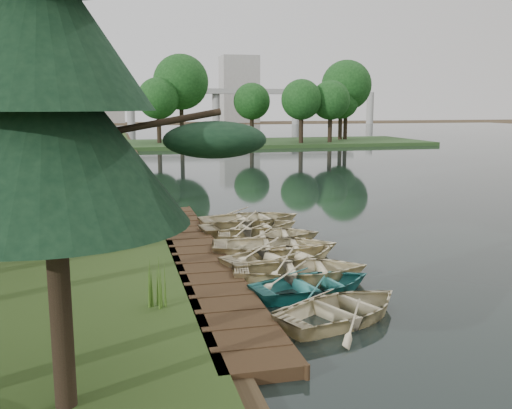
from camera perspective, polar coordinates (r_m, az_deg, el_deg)
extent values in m
plane|color=#3D2F1D|center=(17.77, -0.69, -5.49)|extent=(300.00, 300.00, 0.00)
cube|color=#392616|center=(17.45, -5.83, -5.32)|extent=(1.60, 16.00, 0.30)
cube|color=#294820|center=(67.88, -3.77, 6.09)|extent=(50.00, 14.00, 0.45)
cylinder|color=black|center=(67.68, -23.81, 7.49)|extent=(0.50, 0.50, 4.80)
sphere|color=#1A4819|center=(67.67, -24.03, 10.53)|extent=(5.60, 5.60, 5.60)
cylinder|color=black|center=(66.87, -18.13, 7.82)|extent=(0.50, 0.50, 4.80)
sphere|color=#1A4819|center=(66.87, -18.30, 10.90)|extent=(5.60, 5.60, 5.60)
cylinder|color=black|center=(66.73, -12.36, 8.08)|extent=(0.50, 0.50, 4.80)
sphere|color=#1A4819|center=(66.73, -12.48, 11.16)|extent=(5.60, 5.60, 5.60)
cylinder|color=black|center=(67.25, -6.62, 8.25)|extent=(0.50, 0.50, 4.80)
sphere|color=#1A4819|center=(67.25, -6.68, 11.32)|extent=(5.60, 5.60, 5.60)
cylinder|color=black|center=(68.42, -1.02, 8.34)|extent=(0.50, 0.50, 4.80)
sphere|color=#1A4819|center=(68.42, -1.03, 11.36)|extent=(5.60, 5.60, 5.60)
cylinder|color=black|center=(70.21, 4.35, 8.35)|extent=(0.50, 0.50, 4.80)
sphere|color=#1A4819|center=(70.21, 4.39, 11.29)|extent=(5.60, 5.60, 5.60)
cylinder|color=black|center=(72.57, 9.41, 8.30)|extent=(0.50, 0.50, 4.80)
sphere|color=#1A4819|center=(72.56, 9.49, 11.14)|extent=(5.60, 5.60, 5.60)
cube|color=#A5A5A0|center=(137.42, -8.23, 11.17)|extent=(90.00, 4.00, 1.20)
cylinder|color=#A5A5A0|center=(137.63, -20.86, 8.97)|extent=(1.80, 1.80, 8.00)
cylinder|color=#A5A5A0|center=(136.74, -12.41, 9.38)|extent=(1.80, 1.80, 8.00)
cylinder|color=#A5A5A0|center=(138.75, -4.02, 9.59)|extent=(1.80, 1.80, 8.00)
cylinder|color=#A5A5A0|center=(143.56, 3.98, 9.60)|extent=(1.80, 1.80, 8.00)
cylinder|color=#A5A5A0|center=(150.88, 11.33, 9.44)|extent=(1.80, 1.80, 8.00)
cube|color=#A5A5A0|center=(160.36, -1.70, 11.43)|extent=(10.00, 8.00, 18.00)
cube|color=#A5A5A0|center=(161.69, -14.49, 10.05)|extent=(8.00, 8.00, 12.00)
imported|color=beige|center=(12.81, 8.78, -9.93)|extent=(4.00, 3.50, 0.69)
imported|color=teal|center=(14.39, 5.81, -7.66)|extent=(3.65, 2.93, 0.67)
imported|color=beige|center=(15.47, 4.46, -6.21)|extent=(4.07, 3.20, 0.76)
imported|color=beige|center=(16.74, 2.73, -4.92)|extent=(4.35, 3.64, 0.78)
imported|color=beige|center=(17.81, 1.90, -3.94)|extent=(4.41, 3.55, 0.81)
imported|color=beige|center=(19.54, 1.31, -2.82)|extent=(3.89, 3.09, 0.72)
imported|color=beige|center=(20.76, -0.59, -2.01)|extent=(3.92, 2.99, 0.76)
imported|color=beige|center=(21.99, -0.57, -1.26)|extent=(4.18, 3.15, 0.82)
imported|color=beige|center=(26.88, -14.18, 0.79)|extent=(3.01, 2.24, 0.60)
cylinder|color=black|center=(17.41, -21.97, 9.34)|extent=(0.42, 0.42, 8.92)
cylinder|color=black|center=(8.82, -18.99, -9.27)|extent=(0.32, 0.32, 3.20)
cone|color=black|center=(8.37, -19.93, 6.76)|extent=(3.80, 3.80, 2.60)
cone|color=black|center=(8.43, -20.53, 16.47)|extent=(2.90, 2.90, 2.25)
cone|color=#3F661E|center=(12.80, -9.69, -7.86)|extent=(0.60, 0.60, 1.08)
cone|color=#3F661E|center=(20.81, -15.77, -1.13)|extent=(0.60, 0.60, 1.13)
cone|color=#3F661E|center=(18.15, -13.96, -2.65)|extent=(0.60, 0.60, 1.13)
cone|color=#3F661E|center=(24.06, -16.21, 0.04)|extent=(0.60, 0.60, 0.92)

